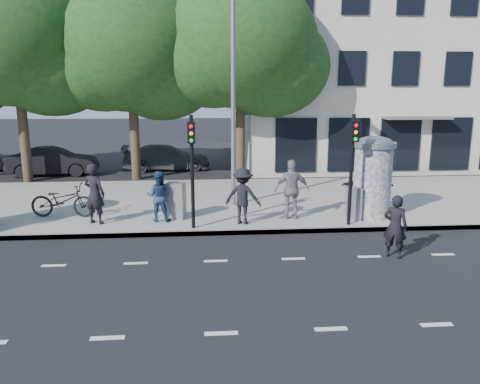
{
  "coord_description": "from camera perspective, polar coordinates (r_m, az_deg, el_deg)",
  "views": [
    {
      "loc": [
        -0.26,
        -9.81,
        4.29
      ],
      "look_at": [
        0.79,
        3.5,
        1.32
      ],
      "focal_mm": 35.0,
      "sensor_mm": 36.0,
      "label": 1
    }
  ],
  "objects": [
    {
      "name": "street_lamp",
      "position": [
        16.49,
        -0.84,
        14.29
      ],
      "size": [
        0.25,
        0.93,
        8.0
      ],
      "color": "slate",
      "rests_on": "sidewalk"
    },
    {
      "name": "ped_f",
      "position": [
        15.97,
        15.38,
        0.46
      ],
      "size": [
        1.78,
        0.83,
        1.85
      ],
      "primitive_type": "imported",
      "rotation": [
        0.0,
        0.0,
        3.01
      ],
      "color": "black",
      "rests_on": "sidewalk"
    },
    {
      "name": "curb",
      "position": [
        14.01,
        -3.24,
        -4.99
      ],
      "size": [
        40.0,
        0.1,
        0.16
      ],
      "primitive_type": "cube",
      "color": "slate",
      "rests_on": "ground"
    },
    {
      "name": "traffic_pole_far",
      "position": [
        14.47,
        13.54,
        4.0
      ],
      "size": [
        0.22,
        0.31,
        3.4
      ],
      "color": "black",
      "rests_on": "sidewalk"
    },
    {
      "name": "tree_mid_left",
      "position": [
        23.89,
        -25.82,
        16.65
      ],
      "size": [
        7.2,
        7.2,
        9.57
      ],
      "color": "#38281C",
      "rests_on": "ground"
    },
    {
      "name": "tree_center",
      "position": [
        22.27,
        0.05,
        17.75
      ],
      "size": [
        7.0,
        7.0,
        9.3
      ],
      "color": "#38281C",
      "rests_on": "ground"
    },
    {
      "name": "ped_c",
      "position": [
        14.99,
        -9.86,
        -0.51
      ],
      "size": [
        0.87,
        0.73,
        1.61
      ],
      "primitive_type": "imported",
      "rotation": [
        0.0,
        0.0,
        2.97
      ],
      "color": "navy",
      "rests_on": "sidewalk"
    },
    {
      "name": "lane_dash_near",
      "position": [
        8.74,
        -2.3,
        -16.85
      ],
      "size": [
        32.0,
        0.12,
        0.01
      ],
      "primitive_type": "cube",
      "color": "silver",
      "rests_on": "ground"
    },
    {
      "name": "ad_column_right",
      "position": [
        15.75,
        15.87,
        1.99
      ],
      "size": [
        1.36,
        1.36,
        2.65
      ],
      "color": "beige",
      "rests_on": "sidewalk"
    },
    {
      "name": "ped_d",
      "position": [
        14.47,
        0.35,
        -0.49
      ],
      "size": [
        1.29,
        0.99,
        1.75
      ],
      "primitive_type": "imported",
      "rotation": [
        0.0,
        0.0,
        2.8
      ],
      "color": "black",
      "rests_on": "sidewalk"
    },
    {
      "name": "building",
      "position": [
        32.27,
        18.47,
        14.95
      ],
      "size": [
        20.3,
        15.85,
        12.0
      ],
      "color": "beige",
      "rests_on": "ground"
    },
    {
      "name": "tree_near_left",
      "position": [
        22.81,
        -13.22,
        16.68
      ],
      "size": [
        6.8,
        6.8,
        8.97
      ],
      "color": "#38281C",
      "rests_on": "ground"
    },
    {
      "name": "traffic_pole_near",
      "position": [
        13.76,
        -5.87,
        3.87
      ],
      "size": [
        0.22,
        0.31,
        3.4
      ],
      "color": "black",
      "rests_on": "sidewalk"
    },
    {
      "name": "bicycle",
      "position": [
        16.35,
        -20.8,
        -0.97
      ],
      "size": [
        0.93,
        2.16,
        1.1
      ],
      "primitive_type": "imported",
      "rotation": [
        0.0,
        0.0,
        1.47
      ],
      "color": "black",
      "rests_on": "sidewalk"
    },
    {
      "name": "sidewalk",
      "position": [
        17.82,
        -3.54,
        -1.17
      ],
      "size": [
        40.0,
        8.0,
        0.15
      ],
      "primitive_type": "cube",
      "color": "gray",
      "rests_on": "ground"
    },
    {
      "name": "ground",
      "position": [
        10.71,
        -2.77,
        -11.09
      ],
      "size": [
        120.0,
        120.0,
        0.0
      ],
      "primitive_type": "plane",
      "color": "black",
      "rests_on": "ground"
    },
    {
      "name": "cabinet_left",
      "position": [
        15.24,
        -7.82,
        -1.05
      ],
      "size": [
        0.65,
        0.54,
        1.18
      ],
      "primitive_type": "cube",
      "rotation": [
        0.0,
        0.0,
        -0.25
      ],
      "color": "gray",
      "rests_on": "sidewalk"
    },
    {
      "name": "ped_e",
      "position": [
        15.07,
        6.33,
        0.3
      ],
      "size": [
        1.14,
        0.67,
        1.93
      ],
      "primitive_type": "imported",
      "rotation": [
        0.0,
        0.0,
        3.16
      ],
      "color": "gray",
      "rests_on": "sidewalk"
    },
    {
      "name": "lane_dash_far",
      "position": [
        12.01,
        -2.99,
        -8.4
      ],
      "size": [
        32.0,
        0.12,
        0.01
      ],
      "primitive_type": "cube",
      "color": "silver",
      "rests_on": "ground"
    },
    {
      "name": "car_mid",
      "position": [
        25.24,
        -21.84,
        3.48
      ],
      "size": [
        1.82,
        4.39,
        1.41
      ],
      "primitive_type": "imported",
      "rotation": [
        0.0,
        0.0,
        1.65
      ],
      "color": "black",
      "rests_on": "ground"
    },
    {
      "name": "cabinet_right",
      "position": [
        15.41,
        13.7,
        -1.36
      ],
      "size": [
        0.6,
        0.51,
        1.07
      ],
      "primitive_type": "cube",
      "rotation": [
        0.0,
        0.0,
        -0.31
      ],
      "color": "gray",
      "rests_on": "sidewalk"
    },
    {
      "name": "car_right",
      "position": [
        25.39,
        -8.95,
        4.19
      ],
      "size": [
        2.26,
        4.76,
        1.34
      ],
      "primitive_type": "imported",
      "rotation": [
        0.0,
        0.0,
        1.66
      ],
      "color": "#494B50",
      "rests_on": "ground"
    },
    {
      "name": "ped_b",
      "position": [
        15.14,
        -17.3,
        -0.2
      ],
      "size": [
        0.82,
        0.7,
        1.9
      ],
      "primitive_type": "imported",
      "rotation": [
        0.0,
        0.0,
        2.72
      ],
      "color": "black",
      "rests_on": "sidewalk"
    },
    {
      "name": "man_road",
      "position": [
        12.66,
        18.4,
        -4.0
      ],
      "size": [
        0.72,
        0.66,
        1.66
      ],
      "primitive_type": "imported",
      "rotation": [
        0.0,
        0.0,
        2.57
      ],
      "color": "black",
      "rests_on": "ground"
    }
  ]
}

